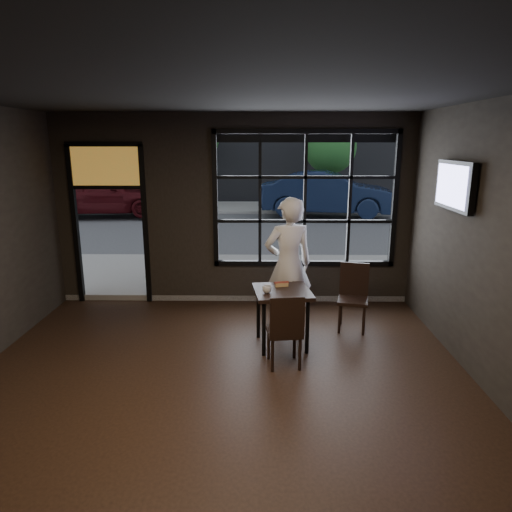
{
  "coord_description": "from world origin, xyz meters",
  "views": [
    {
      "loc": [
        0.48,
        -4.12,
        2.74
      ],
      "look_at": [
        0.4,
        2.2,
        1.15
      ],
      "focal_mm": 32.0,
      "sensor_mm": 36.0,
      "label": 1
    }
  ],
  "objects_px": {
    "cafe_table": "(282,318)",
    "chair_near": "(284,329)",
    "man": "(288,265)",
    "navy_car": "(328,193)"
  },
  "relations": [
    {
      "from": "cafe_table",
      "to": "man",
      "type": "height_order",
      "value": "man"
    },
    {
      "from": "cafe_table",
      "to": "navy_car",
      "type": "relative_size",
      "value": 0.17
    },
    {
      "from": "man",
      "to": "navy_car",
      "type": "bearing_deg",
      "value": -116.73
    },
    {
      "from": "chair_near",
      "to": "man",
      "type": "relative_size",
      "value": 0.49
    },
    {
      "from": "man",
      "to": "chair_near",
      "type": "bearing_deg",
      "value": 69.06
    },
    {
      "from": "cafe_table",
      "to": "man",
      "type": "bearing_deg",
      "value": 71.65
    },
    {
      "from": "cafe_table",
      "to": "chair_near",
      "type": "xyz_separation_m",
      "value": [
        0.0,
        -0.57,
        0.08
      ]
    },
    {
      "from": "man",
      "to": "navy_car",
      "type": "xyz_separation_m",
      "value": [
        2.01,
        10.26,
        -0.09
      ]
    },
    {
      "from": "cafe_table",
      "to": "navy_car",
      "type": "height_order",
      "value": "navy_car"
    },
    {
      "from": "man",
      "to": "navy_car",
      "type": "relative_size",
      "value": 0.41
    }
  ]
}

